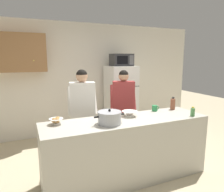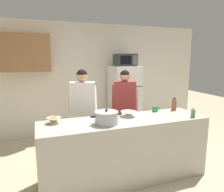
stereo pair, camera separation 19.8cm
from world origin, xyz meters
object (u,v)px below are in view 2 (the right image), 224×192
Objects in this scene: coffee_mug at (155,109)px; microwave at (125,60)px; bottle_near_edge at (174,104)px; bread_bowl at (54,120)px; empty_bowl at (128,114)px; bottle_mid_counter at (193,113)px; person_by_sink at (125,103)px; cooking_pot at (106,118)px; refrigerator at (124,100)px; person_near_pot at (83,106)px.

microwave is at bearing 84.93° from coffee_mug.
bottle_near_edge is at bearing -82.74° from microwave.
coffee_mug is 1.62m from bread_bowl.
bottle_mid_counter is (0.88, -0.37, 0.03)m from empty_bowl.
bottle_mid_counter is at bearing -84.32° from microwave.
person_by_sink is 3.66× the size of cooking_pot.
microwave is 3.66× the size of coffee_mug.
empty_bowl is (0.43, 0.23, -0.04)m from cooking_pot.
person_by_sink is 12.05× the size of coffee_mug.
refrigerator is 2.25m from cooking_pot.
refrigerator is 8.58× the size of bread_bowl.
empty_bowl is (-0.68, -1.70, -0.79)m from microwave.
empty_bowl is 1.62× the size of bottle_mid_counter.
bottle_near_edge reaches higher than cooking_pot.
microwave is at bearing 66.28° from person_by_sink.
refrigerator is 1.70m from person_near_pot.
coffee_mug is at bearing 175.07° from bottle_near_edge.
person_near_pot is at bearing 146.47° from bottle_mid_counter.
cooking_pot is 0.48m from empty_bowl.
microwave is 0.30× the size of person_by_sink.
person_by_sink is 8.40× the size of bread_bowl.
coffee_mug reaches higher than empty_bowl.
cooking_pot is at bearing -160.27° from coffee_mug.
cooking_pot is at bearing -125.65° from person_by_sink.
bottle_mid_counter is (0.21, -2.09, 0.19)m from refrigerator.
person_by_sink reaches higher than cooking_pot.
person_by_sink is 10.80× the size of bottle_mid_counter.
person_near_pot is 1.75m from bottle_mid_counter.
person_near_pot is 11.03× the size of bottle_mid_counter.
refrigerator is 11.03× the size of bottle_mid_counter.
microwave reaches higher than coffee_mug.
coffee_mug is 0.90× the size of bottle_mid_counter.
person_near_pot is 1.21m from coffee_mug.
bottle_mid_counter is at bearing -11.63° from bread_bowl.
refrigerator is 6.81× the size of empty_bowl.
cooking_pot is 2.95× the size of bottle_mid_counter.
person_by_sink reaches higher than bread_bowl.
refrigerator reaches higher than cooking_pot.
microwave reaches higher than refrigerator.
person_by_sink is 1.14m from cooking_pot.
refrigerator is 1.66m from bottle_near_edge.
microwave is 2.22m from bottle_mid_counter.
person_near_pot reaches higher than bottle_mid_counter.
refrigerator is 0.95m from microwave.
microwave reaches higher than empty_bowl.
bottle_near_edge is (0.65, -0.61, 0.05)m from person_by_sink.
microwave reaches higher than person_near_pot.
microwave is 1.34m from person_by_sink.
person_by_sink reaches higher than empty_bowl.
microwave is at bearing 60.21° from cooking_pot.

